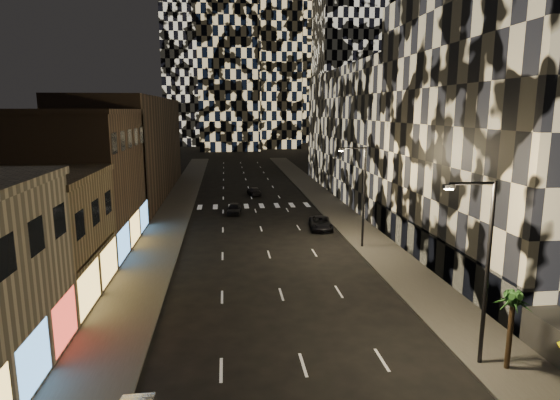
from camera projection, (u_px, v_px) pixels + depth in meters
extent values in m
cube|color=#47443F|center=(176.00, 207.00, 59.83)|extent=(4.00, 120.00, 0.15)
cube|color=#47443F|center=(329.00, 204.00, 62.12)|extent=(4.00, 120.00, 0.15)
cube|color=#4C4C47|center=(193.00, 207.00, 60.07)|extent=(0.20, 120.00, 0.15)
cube|color=#4C4C47|center=(314.00, 204.00, 61.88)|extent=(0.20, 120.00, 0.15)
cube|color=#7D6B4B|center=(17.00, 242.00, 30.01)|extent=(10.00, 10.00, 8.00)
cube|color=brown|center=(75.00, 182.00, 41.82)|extent=(10.00, 15.00, 12.00)
cube|color=brown|center=(132.00, 147.00, 67.47)|extent=(10.00, 40.00, 14.00)
cube|color=#232326|center=(530.00, 127.00, 36.32)|extent=(16.00, 25.00, 22.00)
cube|color=#383838|center=(428.00, 248.00, 37.24)|extent=(0.60, 25.00, 3.00)
cube|color=#232326|center=(387.00, 133.00, 68.39)|extent=(16.00, 40.00, 18.00)
cylinder|color=black|center=(487.00, 275.00, 22.08)|extent=(0.20, 0.20, 9.00)
cylinder|color=black|center=(472.00, 183.00, 21.12)|extent=(2.20, 0.14, 0.14)
cube|color=black|center=(449.00, 186.00, 21.02)|extent=(0.50, 0.25, 0.18)
cube|color=#FFEAB2|center=(449.00, 189.00, 21.04)|extent=(0.35, 0.18, 0.06)
cylinder|color=black|center=(364.00, 198.00, 41.58)|extent=(0.20, 0.20, 9.00)
cylinder|color=black|center=(353.00, 148.00, 40.63)|extent=(2.20, 0.14, 0.14)
cube|color=black|center=(341.00, 150.00, 40.52)|extent=(0.50, 0.25, 0.18)
cube|color=#FFEAB2|center=(341.00, 151.00, 40.55)|extent=(0.35, 0.18, 0.06)
imported|color=black|center=(234.00, 209.00, 56.12)|extent=(1.91, 3.99, 1.32)
imported|color=black|center=(254.00, 191.00, 68.57)|extent=(2.08, 4.20, 1.18)
imported|color=black|center=(321.00, 223.00, 48.95)|extent=(2.58, 4.90, 1.31)
cylinder|color=#47331E|center=(510.00, 335.00, 22.12)|extent=(0.25, 0.25, 3.33)
sphere|color=#1A4117|center=(513.00, 299.00, 21.77)|extent=(0.73, 0.73, 0.73)
cone|color=#1A4117|center=(519.00, 300.00, 21.79)|extent=(1.47, 0.43, 0.88)
cone|color=#1A4117|center=(514.00, 299.00, 21.99)|extent=(1.22, 1.24, 0.88)
cone|color=#1A4117|center=(509.00, 298.00, 22.03)|extent=(0.47, 1.47, 0.88)
cone|color=#1A4117|center=(507.00, 299.00, 21.89)|extent=(1.38, 1.00, 0.88)
cone|color=#1A4117|center=(509.00, 301.00, 21.67)|extent=(1.46, 0.77, 0.88)
cone|color=#1A4117|center=(515.00, 302.00, 21.53)|extent=(0.74, 1.46, 0.88)
cone|color=#1A4117|center=(519.00, 302.00, 21.59)|extent=(1.03, 1.37, 0.88)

